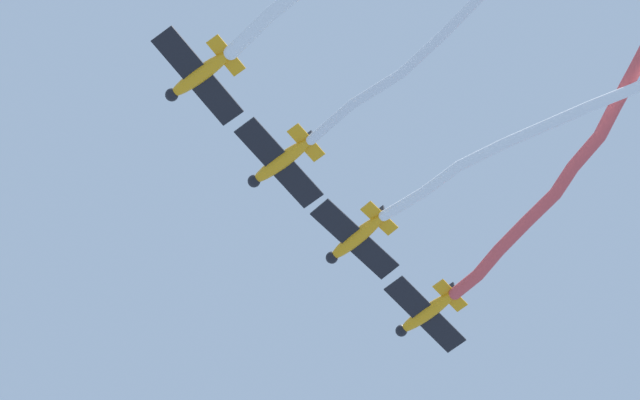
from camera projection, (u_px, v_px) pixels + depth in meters
name	position (u px, v px, depth m)	size (l,w,h in m)	color
airplane_lead	(426.00, 313.00, 73.33)	(5.20, 6.86, 1.69)	orange
smoke_trail_lead	(568.00, 162.00, 68.30)	(20.42, 12.42, 1.62)	#DB4C4C
airplane_left_wing	(356.00, 238.00, 70.95)	(5.22, 6.86, 1.69)	orange
smoke_trail_left_wing	(564.00, 123.00, 66.24)	(25.38, 2.33, 2.00)	white
airplane_right_wing	(280.00, 162.00, 68.04)	(5.17, 6.84, 1.69)	orange
airplane_slot	(199.00, 75.00, 65.66)	(5.13, 6.82, 1.69)	orange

